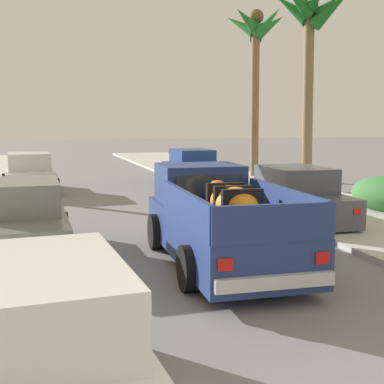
{
  "coord_description": "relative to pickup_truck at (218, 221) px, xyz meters",
  "views": [
    {
      "loc": [
        -3.2,
        -1.61,
        2.72
      ],
      "look_at": [
        0.06,
        9.15,
        1.2
      ],
      "focal_mm": 48.71,
      "sensor_mm": 36.0,
      "label": 1
    }
  ],
  "objects": [
    {
      "name": "sidewalk_right",
      "position": [
        5.23,
        4.28,
        -0.75
      ],
      "size": [
        4.69,
        60.0,
        0.12
      ],
      "primitive_type": "cube",
      "color": "beige",
      "rests_on": "ground"
    },
    {
      "name": "curb_right",
      "position": [
        4.29,
        4.28,
        -0.76
      ],
      "size": [
        0.16,
        60.0,
        0.1
      ],
      "primitive_type": "cube",
      "color": "silver",
      "rests_on": "ground"
    },
    {
      "name": "pickup_truck",
      "position": [
        0.0,
        0.0,
        0.0
      ],
      "size": [
        2.38,
        5.29,
        1.8
      ],
      "color": "navy",
      "rests_on": "ground"
    },
    {
      "name": "car_left_near",
      "position": [
        -3.58,
        11.75,
        -0.1
      ],
      "size": [
        2.18,
        4.32,
        1.54
      ],
      "color": "silver",
      "rests_on": "ground"
    },
    {
      "name": "car_right_near",
      "position": [
        -3.68,
        1.64,
        -0.1
      ],
      "size": [
        2.05,
        4.27,
        1.54
      ],
      "color": "slate",
      "rests_on": "ground"
    },
    {
      "name": "car_left_mid",
      "position": [
        -3.42,
        -4.94,
        -0.1
      ],
      "size": [
        2.2,
        4.33,
        1.54
      ],
      "color": "silver",
      "rests_on": "ground"
    },
    {
      "name": "car_right_mid",
      "position": [
        3.25,
        3.09,
        -0.1
      ],
      "size": [
        2.16,
        4.32,
        1.54
      ],
      "color": "#474C56",
      "rests_on": "ground"
    },
    {
      "name": "car_left_far",
      "position": [
        3.21,
        12.27,
        -0.1
      ],
      "size": [
        2.04,
        4.27,
        1.54
      ],
      "color": "navy",
      "rests_on": "ground"
    },
    {
      "name": "palm_tree_left_fore",
      "position": [
        7.14,
        9.39,
        5.63
      ],
      "size": [
        3.05,
        3.9,
        7.88
      ],
      "color": "brown",
      "rests_on": "ground"
    },
    {
      "name": "palm_tree_right_fore",
      "position": [
        6.87,
        14.03,
        5.55
      ],
      "size": [
        3.15,
        3.89,
        7.97
      ],
      "color": "brown",
      "rests_on": "ground"
    }
  ]
}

